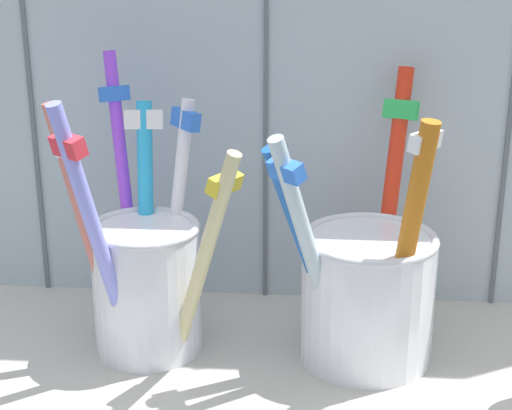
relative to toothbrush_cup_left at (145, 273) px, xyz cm
name	(u,v)px	position (x,y,z in cm)	size (l,w,h in cm)	color
counter_slab	(252,388)	(6.83, -2.73, -6.12)	(64.00, 22.00, 2.00)	#BCB7AD
tile_wall_back	(267,2)	(6.83, 9.27, 15.38)	(64.00, 2.20, 45.00)	#B2C1CC
toothbrush_cup_left	(145,273)	(0.00, 0.00, 0.00)	(11.58, 11.40, 17.99)	white
toothbrush_cup_right	(366,287)	(13.50, -0.07, -0.43)	(10.51, 12.92, 16.95)	white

